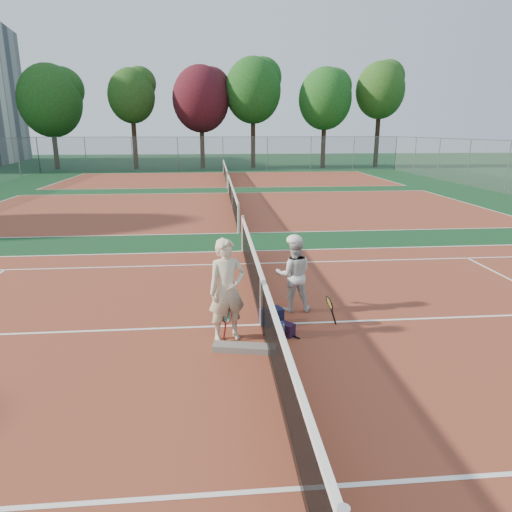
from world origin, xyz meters
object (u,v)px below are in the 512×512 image
at_px(player_b, 294,275).
at_px(racket_black_held, 329,311).
at_px(racket_spare, 279,331).
at_px(sports_bag_purple, 286,329).
at_px(net_main, 261,300).
at_px(water_bottle, 282,332).
at_px(player_a, 227,290).
at_px(sports_bag_navy, 272,317).
at_px(racket_red, 227,325).

height_order(player_b, racket_black_held, player_b).
distance_m(player_b, racket_spare, 1.33).
bearing_deg(sports_bag_purple, racket_spare, 118.84).
bearing_deg(net_main, water_bottle, -65.33).
distance_m(player_a, sports_bag_navy, 1.25).
bearing_deg(player_a, sports_bag_navy, 14.25).
bearing_deg(sports_bag_navy, water_bottle, -81.04).
relative_size(racket_spare, water_bottle, 2.00).
bearing_deg(racket_black_held, racket_spare, 1.02).
xyz_separation_m(racket_spare, sports_bag_navy, (-0.11, 0.33, 0.14)).
distance_m(racket_spare, water_bottle, 0.36).
bearing_deg(net_main, racket_black_held, -5.83).
height_order(player_a, racket_black_held, player_a).
bearing_deg(racket_red, sports_bag_purple, -31.33).
xyz_separation_m(player_a, sports_bag_purple, (1.05, 0.03, -0.79)).
height_order(player_a, sports_bag_navy, player_a).
relative_size(sports_bag_purple, water_bottle, 0.94).
xyz_separation_m(racket_black_held, racket_spare, (-0.96, -0.19, -0.27)).
xyz_separation_m(net_main, racket_red, (-0.66, -0.60, -0.21)).
bearing_deg(racket_red, racket_black_held, -23.28).
relative_size(net_main, sports_bag_navy, 27.16).
bearing_deg(sports_bag_purple, water_bottle, -121.79).
distance_m(racket_red, water_bottle, 0.97).
distance_m(player_a, racket_red, 0.61).
height_order(racket_red, sports_bag_purple, racket_red).
height_order(player_b, racket_spare, player_b).
bearing_deg(racket_black_held, sports_bag_purple, 12.39).
xyz_separation_m(racket_spare, water_bottle, (-0.00, -0.33, 0.14)).
relative_size(player_a, racket_spare, 3.03).
relative_size(player_a, sports_bag_navy, 4.49).
bearing_deg(player_a, water_bottle, -25.54).
relative_size(racket_red, racket_black_held, 1.03).
xyz_separation_m(net_main, player_b, (0.72, 0.69, 0.25)).
distance_m(player_a, sports_bag_purple, 1.31).
xyz_separation_m(net_main, sports_bag_navy, (0.20, 0.01, -0.35)).
relative_size(net_main, water_bottle, 36.60).
xyz_separation_m(player_a, racket_spare, (0.95, 0.21, -0.89)).
distance_m(net_main, racket_spare, 0.66).
bearing_deg(racket_red, player_a, 43.85).
xyz_separation_m(sports_bag_navy, water_bottle, (0.10, -0.66, -0.01)).
height_order(racket_red, racket_spare, racket_red).
height_order(racket_spare, water_bottle, water_bottle).
bearing_deg(net_main, player_b, 43.88).
distance_m(net_main, sports_bag_purple, 0.75).
bearing_deg(racket_spare, player_b, -62.81).
distance_m(racket_spare, sports_bag_purple, 0.22).
bearing_deg(sports_bag_navy, sports_bag_purple, -68.13).
bearing_deg(racket_black_held, player_a, 1.41).
distance_m(player_b, water_bottle, 1.54).
bearing_deg(sports_bag_navy, racket_spare, -72.01).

